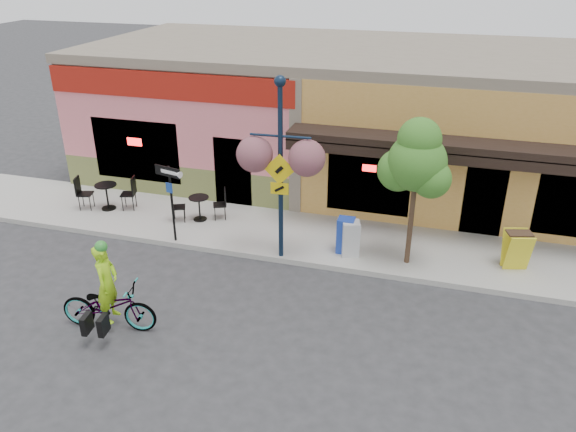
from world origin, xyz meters
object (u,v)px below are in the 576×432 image
object	(u,v)px
newspaper_box_blue	(346,235)
street_tree	(414,193)
newspaper_box_grey	(351,238)
building	(354,113)
cyclist_rider	(109,293)
one_way_sign	(172,204)
lamp_post	(281,172)
bicycle	(109,306)

from	to	relation	value
newspaper_box_blue	street_tree	size ratio (longest dim) A/B	0.25
newspaper_box_grey	building	bearing A→B (deg)	82.50
building	cyclist_rider	bearing A→B (deg)	-107.03
newspaper_box_blue	street_tree	world-z (taller)	street_tree
cyclist_rider	street_tree	size ratio (longest dim) A/B	0.46
cyclist_rider	newspaper_box_blue	xyz separation A→B (m)	(4.22, 4.48, -0.25)
building	cyclist_rider	size ratio (longest dim) A/B	10.28
cyclist_rider	newspaper_box_grey	size ratio (longest dim) A/B	1.87
newspaper_box_grey	one_way_sign	bearing A→B (deg)	169.23
building	one_way_sign	world-z (taller)	building
cyclist_rider	lamp_post	world-z (taller)	lamp_post
lamp_post	newspaper_box_blue	bearing A→B (deg)	20.09
lamp_post	one_way_sign	bearing A→B (deg)	176.71
street_tree	cyclist_rider	bearing A→B (deg)	-143.20
one_way_sign	newspaper_box_grey	distance (m)	4.86
newspaper_box_grey	street_tree	xyz separation A→B (m)	(1.48, 0.01, 1.46)
lamp_post	newspaper_box_grey	distance (m)	2.62
cyclist_rider	bicycle	bearing A→B (deg)	82.06
newspaper_box_blue	cyclist_rider	bearing A→B (deg)	-134.04
building	street_tree	size ratio (longest dim) A/B	4.72
one_way_sign	street_tree	world-z (taller)	street_tree
lamp_post	newspaper_box_blue	distance (m)	2.54
building	newspaper_box_grey	world-z (taller)	building
one_way_sign	newspaper_box_grey	xyz separation A→B (m)	(4.78, 0.57, -0.62)
one_way_sign	bicycle	bearing A→B (deg)	-70.83
newspaper_box_grey	street_tree	distance (m)	2.08
newspaper_box_blue	newspaper_box_grey	xyz separation A→B (m)	(0.15, -0.11, -0.01)
cyclist_rider	lamp_post	xyz separation A→B (m)	(2.65, 3.80, 1.62)
cyclist_rider	newspaper_box_grey	xyz separation A→B (m)	(4.38, 4.37, -0.26)
newspaper_box_blue	street_tree	distance (m)	2.19
newspaper_box_grey	street_tree	world-z (taller)	street_tree
bicycle	one_way_sign	xyz separation A→B (m)	(-0.36, 3.80, 0.69)
one_way_sign	street_tree	bearing A→B (deg)	19.14
bicycle	building	bearing A→B (deg)	-25.21
bicycle	lamp_post	size ratio (longest dim) A/B	0.45
lamp_post	one_way_sign	xyz separation A→B (m)	(-3.06, 0.00, -1.27)
building	lamp_post	bearing A→B (deg)	-95.10
one_way_sign	newspaper_box_blue	distance (m)	4.72
cyclist_rider	newspaper_box_blue	size ratio (longest dim) A/B	1.83
building	newspaper_box_blue	world-z (taller)	building
bicycle	newspaper_box_grey	world-z (taller)	bicycle
street_tree	bicycle	bearing A→B (deg)	-143.43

